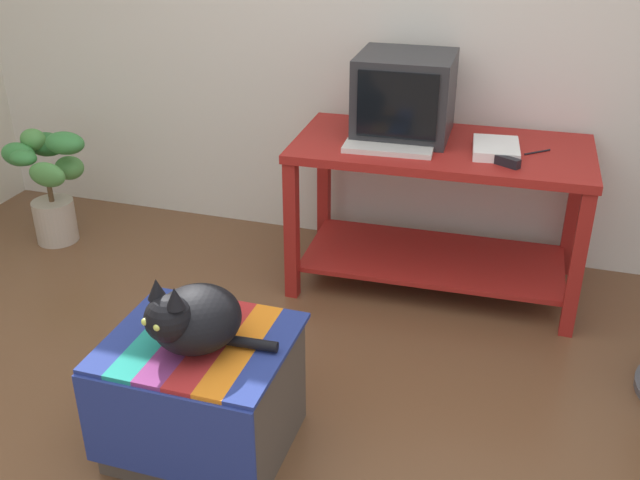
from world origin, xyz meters
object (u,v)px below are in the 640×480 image
cat (192,319)px  potted_plant (50,179)px  ottoman_with_blanket (203,394)px  stapler (508,162)px  desk (439,191)px  tv_monitor (405,96)px  keyboard (388,149)px  book (496,149)px

cat → potted_plant: size_ratio=0.70×
ottoman_with_blanket → stapler: stapler is taller
desk → potted_plant: size_ratio=2.15×
tv_monitor → potted_plant: 1.97m
keyboard → cat: keyboard is taller
keyboard → tv_monitor: bearing=82.0°
keyboard → cat: size_ratio=0.89×
keyboard → book: 0.48m
ottoman_with_blanket → cat: 0.35m
book → stapler: 0.16m
book → potted_plant: (-2.32, -0.10, -0.39)m
desk → stapler: stapler is taller
book → cat: size_ratio=0.59×
tv_monitor → cat: (-0.36, -1.53, -0.35)m
keyboard → stapler: stapler is taller
ottoman_with_blanket → cat: cat is taller
book → cat: bearing=-126.5°
potted_plant → keyboard: bearing=-0.5°
tv_monitor → stapler: 0.60m
tv_monitor → ottoman_with_blanket: bearing=-106.3°
keyboard → potted_plant: keyboard is taller
book → ottoman_with_blanket: 1.67m
potted_plant → ottoman_with_blanket: bearing=-40.0°
tv_monitor → book: bearing=-17.9°
tv_monitor → cat: tv_monitor is taller
keyboard → ottoman_with_blanket: size_ratio=0.65×
ottoman_with_blanket → cat: (0.01, -0.05, 0.34)m
book → ottoman_with_blanket: size_ratio=0.43×
desk → ottoman_with_blanket: (-0.58, -1.40, -0.27)m
cat → stapler: stapler is taller
desk → tv_monitor: (-0.20, 0.08, 0.42)m
cat → ottoman_with_blanket: bearing=125.9°
desk → ottoman_with_blanket: 1.54m
tv_monitor → keyboard: (-0.02, -0.24, -0.17)m
tv_monitor → keyboard: bearing=-96.1°
desk → book: (0.24, -0.04, 0.25)m
tv_monitor → book: tv_monitor is taller
book → stapler: bearing=-73.4°
tv_monitor → stapler: size_ratio=4.10×
ottoman_with_blanket → keyboard: bearing=73.9°
keyboard → desk: bearing=31.8°
desk → stapler: size_ratio=12.57×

